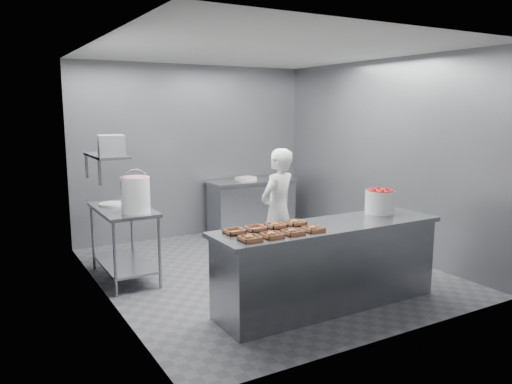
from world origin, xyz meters
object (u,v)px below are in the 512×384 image
tray_2 (293,232)px  glaze_bucket (135,194)px  prep_table (124,232)px  tray_7 (295,223)px  tray_5 (256,228)px  worker (278,211)px  service_counter (328,265)px  tray_4 (234,231)px  strawberry_tub (380,201)px  tray_1 (272,235)px  tray_6 (276,225)px  tray_0 (250,238)px  appliance (111,146)px  back_counter (252,206)px  tray_3 (313,229)px

tray_2 → glaze_bucket: bearing=120.2°
prep_table → tray_2: 2.39m
tray_2 → tray_7: (0.24, 0.31, 0.00)m
tray_5 → worker: (0.97, 1.11, -0.12)m
tray_7 → glaze_bucket: 1.92m
service_counter → tray_2: bearing=-164.6°
tray_4 → tray_5: size_ratio=1.00×
strawberry_tub → service_counter: bearing=-170.0°
tray_1 → tray_2: same height
tray_1 → tray_7: (0.48, 0.31, 0.00)m
tray_6 → glaze_bucket: (-1.02, 1.44, 0.20)m
tray_0 → tray_2: 0.48m
tray_4 → tray_7: (0.72, -0.00, 0.00)m
tray_4 → appliance: 1.87m
tray_6 → strawberry_tub: bearing=-0.3°
tray_7 → tray_1: bearing=-146.8°
back_counter → worker: bearing=-110.4°
back_counter → tray_5: (-1.70, -3.09, 0.47)m
back_counter → tray_3: size_ratio=8.01×
tray_1 → appliance: appliance is taller
tray_6 → tray_7: 0.24m
service_counter → appliance: bearing=137.3°
tray_4 → tray_1: bearing=-52.9°
back_counter → glaze_bucket: bearing=-146.4°
tray_2 → strawberry_tub: 1.46m
tray_2 → tray_5: tray_2 is taller
prep_table → glaze_bucket: glaze_bucket is taller
glaze_bucket → tray_1: bearing=-66.0°
service_counter → appliance: size_ratio=8.11×
back_counter → tray_3: bearing=-109.8°
tray_2 → appliance: (-1.25, 1.84, 0.76)m
service_counter → tray_0: tray_0 is taller
tray_1 → tray_0: bearing=180.0°
tray_6 → tray_7: bearing=0.0°
back_counter → tray_4: tray_4 is taller
glaze_bucket → tray_4: bearing=-69.3°
prep_table → tray_5: 2.01m
worker → service_counter: bearing=60.4°
worker → prep_table: bearing=-43.0°
tray_0 → appliance: bearing=112.8°
tray_4 → tray_7: size_ratio=1.00×
prep_table → tray_3: size_ratio=6.40×
tray_4 → appliance: size_ratio=0.58×
back_counter → tray_5: size_ratio=8.01×
tray_1 → tray_3: size_ratio=1.00×
prep_table → tray_2: bearing=-62.8°
worker → glaze_bucket: 1.81m
tray_0 → tray_3: 0.72m
worker → back_counter: bearing=-132.7°
prep_table → back_counter: 2.87m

